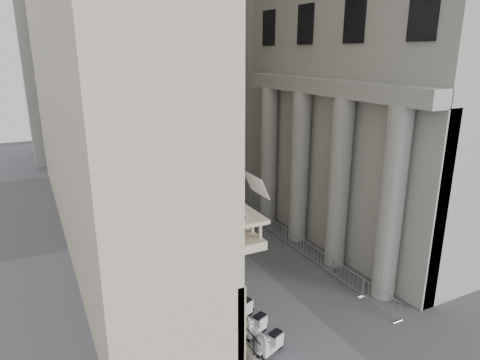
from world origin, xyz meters
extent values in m
cube|color=beige|center=(0.00, 48.00, 15.00)|extent=(22.00, 10.00, 30.00)
cylinder|color=silver|center=(-3.93, 22.65, 1.05)|extent=(0.06, 0.06, 2.11)
cylinder|color=silver|center=(-1.24, 22.65, 1.05)|extent=(0.06, 0.06, 2.11)
cylinder|color=silver|center=(-3.93, 25.34, 1.05)|extent=(0.06, 0.06, 2.11)
cylinder|color=silver|center=(-1.24, 25.34, 1.05)|extent=(0.06, 0.06, 2.11)
cube|color=silver|center=(-2.58, 23.99, 2.16)|extent=(2.88, 2.88, 0.12)
cone|color=silver|center=(-2.58, 23.99, 2.64)|extent=(3.84, 3.84, 0.96)
cylinder|color=#9A9CA2|center=(-4.20, 25.51, 3.75)|extent=(0.16, 0.16, 7.50)
cylinder|color=#9A9CA2|center=(-3.08, 25.42, 7.50)|extent=(2.25, 0.30, 0.12)
cube|color=#9A9CA2|center=(-2.05, 25.34, 7.45)|extent=(0.48, 0.24, 0.14)
cube|color=black|center=(-4.20, 17.98, 0.97)|extent=(0.35, 0.93, 1.93)
cube|color=#19E54C|center=(-4.05, 17.99, 1.18)|extent=(0.09, 0.70, 1.07)
imported|color=#0D1536|center=(-0.51, 29.24, 0.97)|extent=(0.73, 0.50, 1.93)
imported|color=black|center=(1.62, 24.92, 0.84)|extent=(1.04, 1.00, 1.68)
imported|color=black|center=(-0.86, 34.67, 0.97)|extent=(1.11, 0.91, 1.95)
camera|label=1|loc=(-11.46, -8.42, 12.31)|focal=32.00mm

